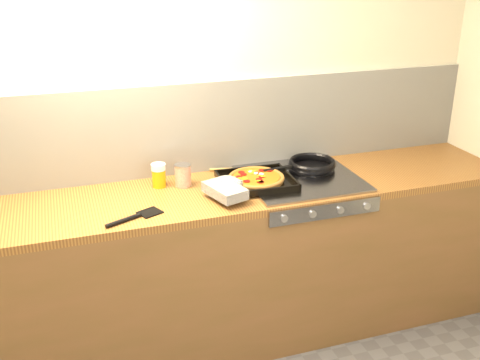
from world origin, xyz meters
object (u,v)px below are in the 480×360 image
object	(u,v)px
tomato_can	(183,175)
frying_pan	(311,165)
pizza_on_tray	(247,181)
juice_glass	(159,175)

from	to	relation	value
tomato_can	frying_pan	bearing A→B (deg)	-1.66
pizza_on_tray	tomato_can	bearing A→B (deg)	154.89
frying_pan	tomato_can	world-z (taller)	tomato_can
juice_glass	frying_pan	bearing A→B (deg)	-3.59
pizza_on_tray	tomato_can	size ratio (longest dim) A/B	4.18
pizza_on_tray	frying_pan	size ratio (longest dim) A/B	1.11
frying_pan	juice_glass	bearing A→B (deg)	176.41
frying_pan	juice_glass	world-z (taller)	juice_glass
pizza_on_tray	juice_glass	world-z (taller)	juice_glass
pizza_on_tray	juice_glass	bearing A→B (deg)	157.68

